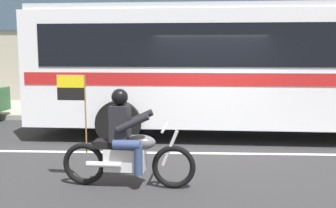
{
  "coord_description": "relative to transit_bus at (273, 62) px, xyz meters",
  "views": [
    {
      "loc": [
        -0.57,
        -8.6,
        2.13
      ],
      "look_at": [
        -0.89,
        -0.89,
        1.09
      ],
      "focal_mm": 41.4,
      "sensor_mm": 36.0,
      "label": 1
    }
  ],
  "objects": [
    {
      "name": "motorcycle_with_rider",
      "position": [
        -3.11,
        -3.87,
        -1.22
      ],
      "size": [
        2.19,
        0.64,
        1.78
      ],
      "color": "black",
      "rests_on": "ground_plane"
    },
    {
      "name": "transit_bus",
      "position": [
        0.0,
        0.0,
        0.0
      ],
      "size": [
        12.01,
        3.08,
        3.22
      ],
      "color": "silver",
      "rests_on": "ground_plane"
    },
    {
      "name": "lane_center_stripe",
      "position": [
        -1.63,
        -1.79,
        -1.88
      ],
      "size": [
        26.6,
        0.14,
        0.01
      ],
      "primitive_type": "cube",
      "color": "silver",
      "rests_on": "ground_plane"
    },
    {
      "name": "sidewalk_curb",
      "position": [
        -1.63,
        3.91,
        -1.81
      ],
      "size": [
        28.0,
        3.8,
        0.15
      ],
      "primitive_type": "cube",
      "color": "gray",
      "rests_on": "ground_plane"
    },
    {
      "name": "ground_plane",
      "position": [
        -1.63,
        -1.19,
        -1.88
      ],
      "size": [
        60.0,
        60.0,
        0.0
      ],
      "primitive_type": "plane",
      "color": "#2B2B2D"
    }
  ]
}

